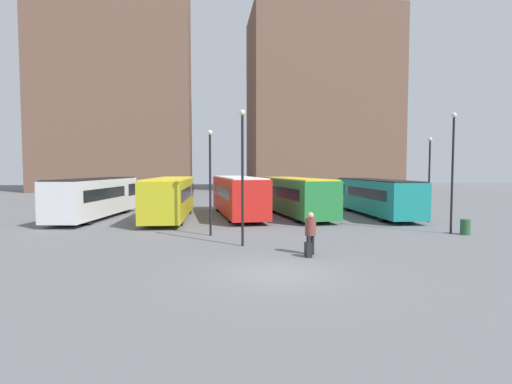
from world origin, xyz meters
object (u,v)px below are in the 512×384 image
object	(u,v)px
bus_4	(375,196)
lamp_post_1	(242,167)
bus_0	(96,196)
lamp_post_2	(429,173)
trash_bin	(465,227)
lamp_post_3	(210,174)
suitcase	(308,250)
bus_2	(237,195)
lamp_post_0	(453,164)
bus_3	(296,195)
bus_1	(170,197)
traveler	(310,229)

from	to	relation	value
bus_4	lamp_post_1	bearing A→B (deg)	135.07
lamp_post_1	bus_0	bearing A→B (deg)	129.43
lamp_post_1	lamp_post_2	bearing A→B (deg)	27.07
lamp_post_2	trash_bin	xyz separation A→B (m)	(-0.80, -5.06, -2.94)
lamp_post_1	lamp_post_2	world-z (taller)	lamp_post_1
lamp_post_3	suitcase	bearing A→B (deg)	-55.73
bus_2	lamp_post_2	xyz separation A→B (m)	(12.58, -5.16, 1.72)
lamp_post_0	trash_bin	bearing A→B (deg)	-33.60
bus_0	lamp_post_1	size ratio (longest dim) A/B	1.78
bus_3	lamp_post_0	xyz separation A→B (m)	(6.77, -9.10, 2.28)
bus_1	suitcase	world-z (taller)	bus_1
lamp_post_1	bus_1	bearing A→B (deg)	111.80
bus_1	lamp_post_2	distance (m)	18.03
lamp_post_2	lamp_post_1	bearing A→B (deg)	-152.93
suitcase	lamp_post_0	world-z (taller)	lamp_post_0
bus_1	bus_4	bearing A→B (deg)	-86.83
bus_4	suitcase	bearing A→B (deg)	148.07
lamp_post_2	bus_1	bearing A→B (deg)	167.36
lamp_post_3	bus_1	bearing A→B (deg)	110.31
lamp_post_0	lamp_post_1	distance (m)	12.03
lamp_post_0	bus_2	bearing A→B (deg)	138.69
bus_3	lamp_post_2	size ratio (longest dim) A/B	1.91
traveler	trash_bin	size ratio (longest dim) A/B	2.12
bus_1	bus_2	xyz separation A→B (m)	(4.94, 1.24, 0.03)
lamp_post_2	traveler	bearing A→B (deg)	-139.66
bus_1	bus_2	size ratio (longest dim) A/B	0.93
bus_3	bus_2	bearing A→B (deg)	74.36
bus_1	trash_bin	xyz separation A→B (m)	(16.72, -8.99, -1.19)
bus_4	trash_bin	size ratio (longest dim) A/B	13.70
bus_1	lamp_post_3	xyz separation A→B (m)	(2.81, -7.59, 1.73)
bus_4	lamp_post_2	distance (m)	4.95
bus_1	traveler	xyz separation A→B (m)	(6.96, -12.89, -0.55)
traveler	lamp_post_0	size ratio (longest dim) A/B	0.27
bus_0	lamp_post_0	distance (m)	23.75
trash_bin	suitcase	bearing A→B (deg)	-156.31
lamp_post_2	bus_0	bearing A→B (deg)	167.61
suitcase	traveler	bearing A→B (deg)	-28.94
bus_1	lamp_post_2	bearing A→B (deg)	-100.30
bus_0	lamp_post_1	distance (m)	15.43
bus_2	bus_3	size ratio (longest dim) A/B	1.08
lamp_post_2	lamp_post_3	bearing A→B (deg)	-166.01
bus_1	lamp_post_2	world-z (taller)	lamp_post_2
lamp_post_0	lamp_post_1	world-z (taller)	lamp_post_0
lamp_post_0	bus_4	bearing A→B (deg)	93.88
bus_2	lamp_post_2	world-z (taller)	lamp_post_2
lamp_post_1	traveler	bearing A→B (deg)	-39.42
bus_4	lamp_post_2	bearing A→B (deg)	-153.47
traveler	lamp_post_3	bearing A→B (deg)	33.26
lamp_post_0	lamp_post_1	bearing A→B (deg)	-169.97
lamp_post_1	lamp_post_2	xyz separation A→B (m)	(13.24, 6.76, -0.32)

